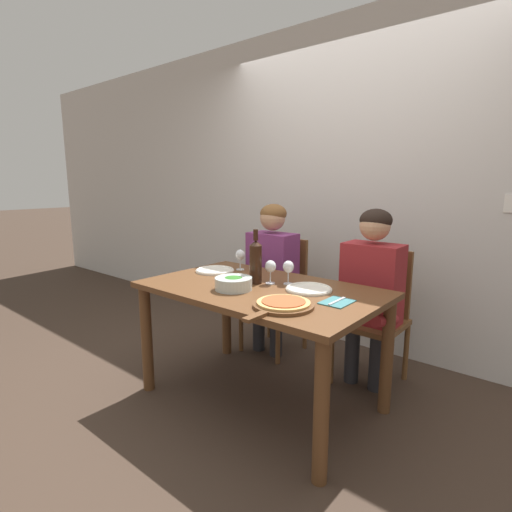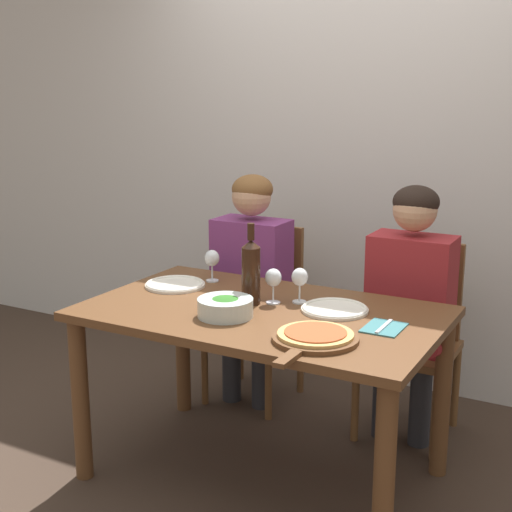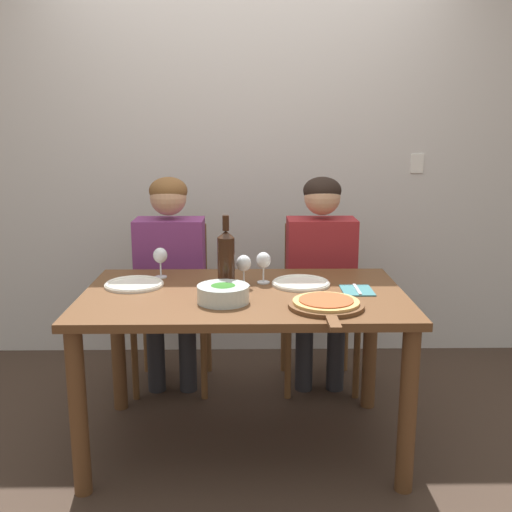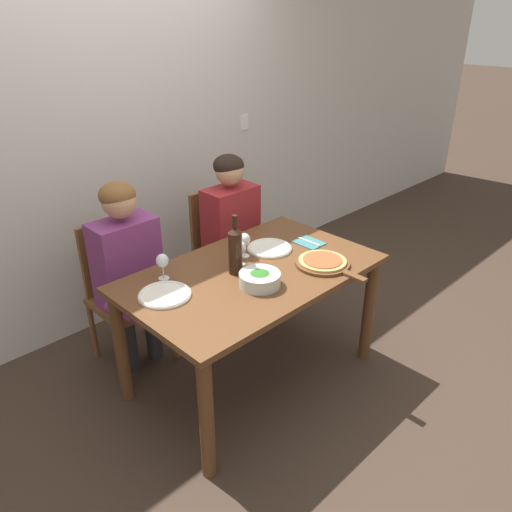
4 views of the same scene
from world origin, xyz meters
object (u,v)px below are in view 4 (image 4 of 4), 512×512
Objects in this scene: wine_glass_centre at (239,249)px; fork_on_napkin at (309,242)px; chair_right at (223,248)px; person_woman at (128,261)px; pizza_on_board at (324,263)px; dinner_plate_right at (269,248)px; broccoli_bowl at (260,279)px; wine_glass_left at (162,262)px; dinner_plate_left at (165,295)px; chair_left at (123,288)px; wine_bottle at (235,249)px; wine_glass_right at (244,241)px; person_man at (232,223)px.

fork_on_napkin is at bearing -9.25° from wine_glass_centre.
person_woman reaches higher than chair_right.
fork_on_napkin is (0.09, -0.74, 0.26)m from chair_right.
fork_on_napkin is at bearing 55.66° from pizza_on_board.
dinner_plate_right reaches higher than fork_on_napkin.
broccoli_bowl is 0.45m from dinner_plate_right.
chair_right is at bearing 29.85° from wine_glass_left.
dinner_plate_right is 1.53× the size of fork_on_napkin.
chair_right is at bearing 34.03° from dinner_plate_left.
dinner_plate_left is 0.93m from pizza_on_board.
chair_left is 0.84m from chair_right.
dinner_plate_left and dinner_plate_right have the same top height.
wine_glass_left is at bearing -89.69° from chair_left.
wine_bottle reaches higher than wine_glass_left.
chair_left is 3.36× the size of dinner_plate_right.
pizza_on_board is (0.42, -0.29, -0.13)m from wine_bottle.
wine_glass_right is at bearing 59.83° from broccoli_bowl.
fork_on_napkin is at bearing -5.64° from dinner_plate_left.
dinner_plate_left is (-0.44, 0.07, -0.13)m from wine_bottle.
person_woman is 0.39m from wine_glass_left.
chair_left is 0.86m from wine_glass_centre.
dinner_plate_right is 1.82× the size of wine_glass_right.
chair_left is 1.00× the size of chair_right.
wine_glass_right is at bearing -49.45° from chair_left.
chair_left reaches higher than dinner_plate_left.
dinner_plate_right is at bearing -42.66° from chair_left.
pizza_on_board is at bearing -78.72° from dinner_plate_right.
chair_left is 0.88m from wine_bottle.
wine_bottle is 1.54× the size of broccoli_bowl.
dinner_plate_left is 1.82× the size of wine_glass_right.
chair_right is at bearing 7.60° from person_woman.
dinner_plate_right is 0.37m from pizza_on_board.
person_man is 4.43× the size of dinner_plate_right.
chair_right reaches higher than wine_glass_left.
chair_left is 4.12× the size of broccoli_bowl.
chair_right reaches higher than wine_glass_right.
fork_on_napkin is at bearing -19.08° from wine_glass_right.
person_man is at bearing 51.43° from wine_glass_centre.
person_woman is 1.00× the size of person_man.
pizza_on_board is at bearing -34.50° from wine_bottle.
person_man is at bearing 72.91° from dinner_plate_right.
pizza_on_board reaches higher than dinner_plate_left.
wine_glass_centre is (-0.43, -0.54, 0.13)m from person_man.
dinner_plate_left is 1.53× the size of fork_on_napkin.
fork_on_napkin is at bearing -23.91° from dinner_plate_right.
dinner_plate_left is at bearing 178.08° from wine_glass_centre.
wine_bottle reaches higher than fork_on_napkin.
broccoli_bowl is 0.36m from wine_glass_right.
dinner_plate_right is 0.70m from wine_glass_left.
chair_left is 6.11× the size of wine_glass_centre.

